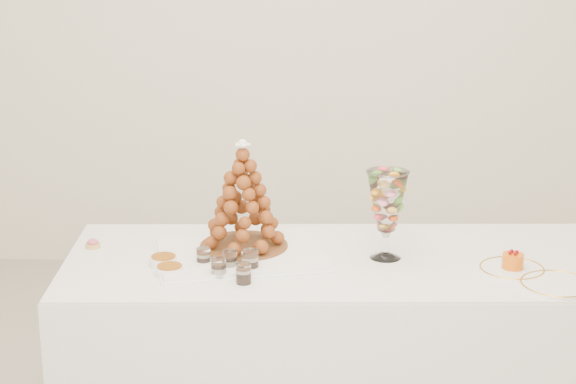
{
  "coord_description": "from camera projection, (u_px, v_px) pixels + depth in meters",
  "views": [
    {
      "loc": [
        0.1,
        -2.95,
        1.89
      ],
      "look_at": [
        -0.03,
        0.22,
        0.94
      ],
      "focal_mm": 60.0,
      "sensor_mm": 36.0,
      "label": 1
    }
  ],
  "objects": [
    {
      "name": "ramekin_back",
      "position": [
        164.0,
        261.0,
        3.26
      ],
      "size": [
        0.09,
        0.09,
        0.03
      ],
      "primitive_type": "cylinder",
      "color": "white",
      "rests_on": "buffet_table"
    },
    {
      "name": "cake_plate",
      "position": [
        512.0,
        269.0,
        3.21
      ],
      "size": [
        0.22,
        0.22,
        0.01
      ],
      "primitive_type": "cylinder",
      "color": "white",
      "rests_on": "buffet_table"
    },
    {
      "name": "verrine_b",
      "position": [
        230.0,
        261.0,
        3.21
      ],
      "size": [
        0.06,
        0.06,
        0.07
      ],
      "primitive_type": "cylinder",
      "rotation": [
        0.0,
        0.0,
        -0.25
      ],
      "color": "white",
      "rests_on": "buffet_table"
    },
    {
      "name": "verrine_d",
      "position": [
        219.0,
        268.0,
        3.14
      ],
      "size": [
        0.05,
        0.05,
        0.07
      ],
      "primitive_type": "cylinder",
      "rotation": [
        0.0,
        0.0,
        -0.06
      ],
      "color": "white",
      "rests_on": "buffet_table"
    },
    {
      "name": "mousse_cake",
      "position": [
        513.0,
        261.0,
        3.2
      ],
      "size": [
        0.07,
        0.07,
        0.06
      ],
      "color": "orange",
      "rests_on": "cake_plate"
    },
    {
      "name": "lace_tray",
      "position": [
        240.0,
        254.0,
        3.34
      ],
      "size": [
        0.64,
        0.54,
        0.02
      ],
      "primitive_type": "cube",
      "rotation": [
        0.0,
        0.0,
        0.24
      ],
      "color": "white",
      "rests_on": "buffet_table"
    },
    {
      "name": "spare_plate",
      "position": [
        557.0,
        285.0,
        3.08
      ],
      "size": [
        0.24,
        0.24,
        0.01
      ],
      "primitive_type": "cylinder",
      "color": "white",
      "rests_on": "buffet_table"
    },
    {
      "name": "verrine_a",
      "position": [
        204.0,
        257.0,
        3.24
      ],
      "size": [
        0.06,
        0.06,
        0.06
      ],
      "primitive_type": "cylinder",
      "rotation": [
        0.0,
        0.0,
        -0.24
      ],
      "color": "white",
      "rests_on": "buffet_table"
    },
    {
      "name": "pink_tart",
      "position": [
        93.0,
        244.0,
        3.43
      ],
      "size": [
        0.05,
        0.05,
        0.03
      ],
      "color": "tan",
      "rests_on": "buffet_table"
    },
    {
      "name": "verrine_c",
      "position": [
        250.0,
        261.0,
        3.19
      ],
      "size": [
        0.06,
        0.06,
        0.08
      ],
      "primitive_type": "cylinder",
      "rotation": [
        0.0,
        0.0,
        -0.09
      ],
      "color": "white",
      "rests_on": "buffet_table"
    },
    {
      "name": "macaron_vase",
      "position": [
        387.0,
        202.0,
        3.28
      ],
      "size": [
        0.14,
        0.14,
        0.31
      ],
      "color": "white",
      "rests_on": "buffet_table"
    },
    {
      "name": "verrine_e",
      "position": [
        244.0,
        273.0,
        3.1
      ],
      "size": [
        0.06,
        0.06,
        0.07
      ],
      "primitive_type": "cylinder",
      "rotation": [
        0.0,
        0.0,
        -0.14
      ],
      "color": "white",
      "rests_on": "buffet_table"
    },
    {
      "name": "croquembouche",
      "position": [
        243.0,
        195.0,
        3.33
      ],
      "size": [
        0.33,
        0.33,
        0.39
      ],
      "rotation": [
        0.0,
        0.0,
        0.32
      ],
      "color": "brown",
      "rests_on": "lace_tray"
    },
    {
      "name": "ramekin_front",
      "position": [
        170.0,
        271.0,
        3.17
      ],
      "size": [
        0.09,
        0.09,
        0.03
      ],
      "primitive_type": "cylinder",
      "color": "white",
      "rests_on": "buffet_table"
    },
    {
      "name": "buffet_table",
      "position": [
        336.0,
        353.0,
        3.42
      ],
      "size": [
        1.92,
        0.84,
        0.72
      ],
      "rotation": [
        0.0,
        0.0,
        0.04
      ],
      "color": "white",
      "rests_on": "ground"
    }
  ]
}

